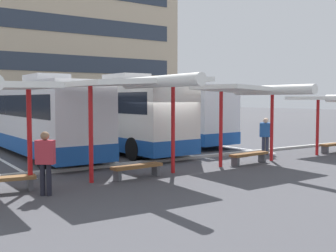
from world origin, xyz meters
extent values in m
plane|color=#47474C|center=(0.00, 0.00, 0.00)|extent=(160.00, 160.00, 0.00)
cube|color=#2D3847|center=(0.00, 27.84, 2.25)|extent=(36.88, 0.08, 1.80)
cube|color=#2D3847|center=(0.00, 27.84, 6.34)|extent=(36.88, 0.08, 1.80)
cube|color=#2D3847|center=(0.00, 27.84, 10.43)|extent=(36.88, 0.08, 1.80)
cube|color=silver|center=(-3.92, 5.29, 1.81)|extent=(2.72, 11.79, 3.07)
cube|color=#194C9E|center=(-3.92, 5.29, 0.62)|extent=(2.76, 11.83, 0.68)
cube|color=black|center=(-3.92, 5.29, 2.34)|extent=(2.73, 10.85, 0.92)
cube|color=black|center=(-4.07, 11.13, 2.18)|extent=(2.13, 0.14, 1.84)
cube|color=silver|center=(-3.89, 3.82, 3.53)|extent=(1.51, 2.24, 0.36)
cylinder|color=black|center=(-2.92, 9.58, 0.50)|extent=(0.33, 1.01, 1.00)
cylinder|color=black|center=(-4.92, 1.00, 0.50)|extent=(0.33, 1.01, 1.00)
cylinder|color=black|center=(-2.70, 1.05, 0.50)|extent=(0.33, 1.01, 1.00)
cube|color=silver|center=(-0.16, 4.81, 1.87)|extent=(3.05, 10.98, 3.19)
cube|color=#194C9E|center=(-0.16, 4.81, 0.60)|extent=(3.09, 11.03, 0.65)
cube|color=black|center=(-0.16, 4.81, 2.46)|extent=(3.03, 10.12, 0.92)
cube|color=black|center=(-0.46, 10.20, 2.25)|extent=(2.16, 0.20, 1.91)
cube|color=silver|center=(-0.09, 3.45, 3.65)|extent=(1.59, 2.28, 0.36)
cylinder|color=black|center=(-1.50, 8.57, 0.50)|extent=(0.35, 1.01, 1.00)
cylinder|color=black|center=(0.75, 8.70, 0.50)|extent=(0.35, 1.01, 1.00)
cylinder|color=black|center=(-1.08, 0.92, 0.50)|extent=(0.35, 1.01, 1.00)
cylinder|color=black|center=(1.17, 1.04, 0.50)|extent=(0.35, 1.01, 1.00)
cube|color=silver|center=(3.92, 6.77, 1.82)|extent=(3.21, 11.07, 3.09)
cube|color=#194C9E|center=(3.92, 6.77, 0.59)|extent=(3.25, 11.11, 0.63)
cube|color=black|center=(3.92, 6.77, 2.32)|extent=(3.18, 10.20, 0.98)
cube|color=black|center=(3.56, 12.19, 2.19)|extent=(2.20, 0.22, 1.85)
cube|color=silver|center=(4.01, 5.41, 3.54)|extent=(1.64, 2.29, 0.36)
cylinder|color=black|center=(2.52, 10.55, 0.50)|extent=(0.36, 1.02, 1.00)
cylinder|color=black|center=(4.81, 10.70, 0.50)|extent=(0.36, 1.02, 1.00)
cylinder|color=black|center=(3.02, 2.84, 0.50)|extent=(0.36, 1.02, 1.00)
cylinder|color=black|center=(5.32, 2.99, 0.50)|extent=(0.36, 1.02, 1.00)
cube|color=white|center=(-1.92, 6.21, 0.00)|extent=(0.16, 14.00, 0.01)
cube|color=white|center=(1.92, 6.21, 0.00)|extent=(0.16, 14.00, 0.01)
cube|color=white|center=(5.76, 6.21, 0.00)|extent=(0.16, 14.00, 0.01)
cylinder|color=red|center=(-6.36, -2.45, 1.45)|extent=(0.14, 0.14, 2.91)
cube|color=brown|center=(-7.04, -2.39, 0.40)|extent=(1.68, 0.64, 0.10)
cube|color=#4C4C51|center=(-6.38, -2.48, 0.17)|extent=(0.17, 0.35, 0.35)
cylinder|color=red|center=(-4.46, -2.41, 1.55)|extent=(0.14, 0.14, 3.11)
cylinder|color=red|center=(-1.34, -2.41, 1.55)|extent=(0.14, 0.14, 3.11)
cube|color=white|center=(-2.90, -2.41, 3.19)|extent=(4.12, 3.36, 0.34)
cylinder|color=white|center=(-2.90, -3.94, 3.16)|extent=(0.36, 4.12, 0.36)
cube|color=brown|center=(-2.90, -2.58, 0.40)|extent=(1.87, 0.57, 0.10)
cube|color=#4C4C51|center=(-3.67, -2.64, 0.17)|extent=(0.15, 0.34, 0.35)
cube|color=#4C4C51|center=(-2.13, -2.51, 0.17)|extent=(0.15, 0.34, 0.35)
cylinder|color=red|center=(0.95, -2.34, 1.46)|extent=(0.14, 0.14, 2.92)
cylinder|color=red|center=(3.79, -2.34, 1.46)|extent=(0.14, 0.14, 2.92)
cube|color=white|center=(2.37, -2.34, 3.00)|extent=(3.84, 2.82, 0.34)
cylinder|color=white|center=(2.37, -3.61, 2.97)|extent=(0.36, 3.84, 0.36)
cube|color=brown|center=(2.37, -2.46, 0.40)|extent=(1.98, 0.60, 0.10)
cube|color=#4C4C51|center=(1.54, -2.53, 0.17)|extent=(0.15, 0.35, 0.35)
cube|color=#4C4C51|center=(3.19, -2.38, 0.17)|extent=(0.15, 0.35, 0.35)
cylinder|color=red|center=(6.90, -2.31, 1.30)|extent=(0.14, 0.14, 2.60)
cube|color=brown|center=(8.42, -2.14, 0.40)|extent=(1.76, 0.50, 0.10)
cube|color=#4C4C51|center=(7.70, -2.17, 0.17)|extent=(0.14, 0.34, 0.35)
cube|color=#ADADA8|center=(0.00, -0.03, 0.06)|extent=(44.00, 0.24, 0.12)
cylinder|color=brown|center=(5.38, -0.41, 0.42)|extent=(0.14, 0.14, 0.85)
cylinder|color=brown|center=(5.46, -0.56, 0.42)|extent=(0.14, 0.14, 0.85)
cube|color=#2659A5|center=(5.42, -0.49, 1.17)|extent=(0.44, 0.54, 0.64)
sphere|color=tan|center=(5.42, -0.49, 1.60)|extent=(0.23, 0.23, 0.23)
cylinder|color=black|center=(-6.27, -3.32, 0.44)|extent=(0.14, 0.14, 0.87)
cylinder|color=black|center=(-6.13, -3.43, 0.44)|extent=(0.14, 0.14, 0.87)
cube|color=#BF333F|center=(-6.20, -3.37, 1.20)|extent=(0.54, 0.49, 0.65)
sphere|color=#936B4C|center=(-6.20, -3.37, 1.64)|extent=(0.24, 0.24, 0.24)
cylinder|color=#33384C|center=(4.95, -1.01, 0.43)|extent=(0.14, 0.14, 0.86)
cylinder|color=#33384C|center=(4.81, -0.91, 0.43)|extent=(0.14, 0.14, 0.86)
cube|color=#2659A5|center=(4.88, -0.96, 1.18)|extent=(0.53, 0.47, 0.64)
sphere|color=beige|center=(4.88, -0.96, 1.61)|extent=(0.23, 0.23, 0.23)
camera|label=1|loc=(-9.63, -14.52, 2.65)|focal=44.42mm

